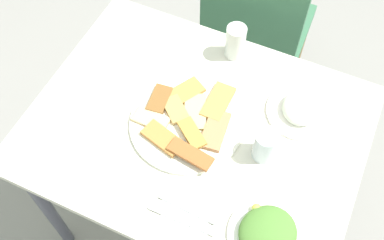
% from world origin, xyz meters
% --- Properties ---
extents(ground_plane, '(6.00, 6.00, 0.00)m').
position_xyz_m(ground_plane, '(0.00, 0.00, 0.00)').
color(ground_plane, gray).
extents(dining_table, '(1.01, 0.78, 0.75)m').
position_xyz_m(dining_table, '(0.00, 0.00, 0.65)').
color(dining_table, silver).
rests_on(dining_table, ground_plane).
extents(dining_chair, '(0.44, 0.44, 0.91)m').
position_xyz_m(dining_chair, '(-0.03, 0.68, 0.52)').
color(dining_chair, '#3B704F').
rests_on(dining_chair, ground_plane).
extents(pide_platter, '(0.35, 0.35, 0.04)m').
position_xyz_m(pide_platter, '(-0.03, -0.00, 0.76)').
color(pide_platter, white).
rests_on(pide_platter, dining_table).
extents(salad_plate_greens, '(0.21, 0.21, 0.06)m').
position_xyz_m(salad_plate_greens, '(0.27, 0.18, 0.77)').
color(salad_plate_greens, white).
rests_on(salad_plate_greens, dining_table).
extents(salad_plate_rice, '(0.21, 0.21, 0.06)m').
position_xyz_m(salad_plate_rice, '(0.31, -0.23, 0.77)').
color(salad_plate_rice, white).
rests_on(salad_plate_rice, dining_table).
extents(soda_can, '(0.07, 0.07, 0.12)m').
position_xyz_m(soda_can, '(-0.00, 0.31, 0.81)').
color(soda_can, silver).
rests_on(soda_can, dining_table).
extents(drinking_glass, '(0.07, 0.07, 0.11)m').
position_xyz_m(drinking_glass, '(0.22, -0.01, 0.80)').
color(drinking_glass, silver).
rests_on(drinking_glass, dining_table).
extents(paper_napkin, '(0.17, 0.17, 0.00)m').
position_xyz_m(paper_napkin, '(0.09, -0.27, 0.75)').
color(paper_napkin, white).
rests_on(paper_napkin, dining_table).
extents(fork, '(0.20, 0.02, 0.00)m').
position_xyz_m(fork, '(0.09, -0.29, 0.76)').
color(fork, silver).
rests_on(fork, paper_napkin).
extents(spoon, '(0.17, 0.02, 0.00)m').
position_xyz_m(spoon, '(0.09, -0.26, 0.76)').
color(spoon, silver).
rests_on(spoon, paper_napkin).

